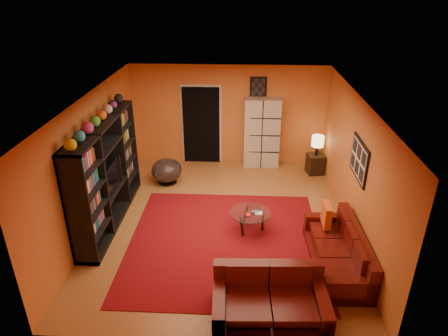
# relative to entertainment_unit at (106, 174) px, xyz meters

# --- Properties ---
(floor) EXTENTS (6.00, 6.00, 0.00)m
(floor) POSITION_rel_entertainment_unit_xyz_m (2.27, 0.00, -1.05)
(floor) COLOR brown
(floor) RESTS_ON ground
(ceiling) EXTENTS (6.00, 6.00, 0.00)m
(ceiling) POSITION_rel_entertainment_unit_xyz_m (2.27, 0.00, 1.55)
(ceiling) COLOR white
(ceiling) RESTS_ON wall_back
(wall_back) EXTENTS (6.00, 0.00, 6.00)m
(wall_back) POSITION_rel_entertainment_unit_xyz_m (2.27, 3.00, 0.25)
(wall_back) COLOR #C96B2C
(wall_back) RESTS_ON floor
(wall_front) EXTENTS (6.00, 0.00, 6.00)m
(wall_front) POSITION_rel_entertainment_unit_xyz_m (2.27, -3.00, 0.25)
(wall_front) COLOR #C96B2C
(wall_front) RESTS_ON floor
(wall_left) EXTENTS (0.00, 6.00, 6.00)m
(wall_left) POSITION_rel_entertainment_unit_xyz_m (-0.23, 0.00, 0.25)
(wall_left) COLOR #C96B2C
(wall_left) RESTS_ON floor
(wall_right) EXTENTS (0.00, 6.00, 6.00)m
(wall_right) POSITION_rel_entertainment_unit_xyz_m (4.78, 0.00, 0.25)
(wall_right) COLOR #C96B2C
(wall_right) RESTS_ON floor
(rug) EXTENTS (3.60, 3.60, 0.01)m
(rug) POSITION_rel_entertainment_unit_xyz_m (2.38, -0.70, -1.04)
(rug) COLOR #5F0A11
(rug) RESTS_ON floor
(doorway) EXTENTS (0.95, 0.10, 2.04)m
(doorway) POSITION_rel_entertainment_unit_xyz_m (1.57, 2.96, -0.03)
(doorway) COLOR black
(doorway) RESTS_ON floor
(wall_art_right) EXTENTS (0.03, 1.00, 0.70)m
(wall_art_right) POSITION_rel_entertainment_unit_xyz_m (4.75, -0.30, 0.55)
(wall_art_right) COLOR black
(wall_art_right) RESTS_ON wall_right
(wall_art_back) EXTENTS (0.42, 0.03, 0.52)m
(wall_art_back) POSITION_rel_entertainment_unit_xyz_m (3.02, 2.98, 1.00)
(wall_art_back) COLOR black
(wall_art_back) RESTS_ON wall_back
(entertainment_unit) EXTENTS (0.45, 3.00, 2.10)m
(entertainment_unit) POSITION_rel_entertainment_unit_xyz_m (0.00, 0.00, 0.00)
(entertainment_unit) COLOR black
(entertainment_unit) RESTS_ON floor
(tv) EXTENTS (0.99, 0.13, 0.57)m
(tv) POSITION_rel_entertainment_unit_xyz_m (0.05, -0.07, -0.05)
(tv) COLOR black
(tv) RESTS_ON entertainment_unit
(sofa) EXTENTS (0.87, 1.99, 0.85)m
(sofa) POSITION_rel_entertainment_unit_xyz_m (4.41, -1.25, -0.76)
(sofa) COLOR #480B09
(sofa) RESTS_ON rug
(loveseat) EXTENTS (1.70, 1.07, 0.85)m
(loveseat) POSITION_rel_entertainment_unit_xyz_m (3.11, -2.41, -0.77)
(loveseat) COLOR #480B09
(loveseat) RESTS_ON rug
(throw_pillow) EXTENTS (0.12, 0.42, 0.42)m
(throw_pillow) POSITION_rel_entertainment_unit_xyz_m (4.22, -0.62, -0.42)
(throw_pillow) COLOR #E65619
(throw_pillow) RESTS_ON sofa
(coffee_table) EXTENTS (0.81, 0.81, 0.40)m
(coffee_table) POSITION_rel_entertainment_unit_xyz_m (2.85, -0.26, -0.69)
(coffee_table) COLOR silver
(coffee_table) RESTS_ON floor
(storage_cabinet) EXTENTS (0.92, 0.43, 1.82)m
(storage_cabinet) POSITION_rel_entertainment_unit_xyz_m (3.15, 2.80, -0.14)
(storage_cabinet) COLOR #B7B3A9
(storage_cabinet) RESTS_ON floor
(bowl_chair) EXTENTS (0.74, 0.74, 0.60)m
(bowl_chair) POSITION_rel_entertainment_unit_xyz_m (0.85, 1.67, -0.73)
(bowl_chair) COLOR black
(bowl_chair) RESTS_ON floor
(side_table) EXTENTS (0.47, 0.47, 0.50)m
(side_table) POSITION_rel_entertainment_unit_xyz_m (4.53, 2.39, -0.80)
(side_table) COLOR black
(side_table) RESTS_ON floor
(table_lamp) EXTENTS (0.30, 0.30, 0.50)m
(table_lamp) POSITION_rel_entertainment_unit_xyz_m (4.53, 2.39, -0.19)
(table_lamp) COLOR black
(table_lamp) RESTS_ON side_table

